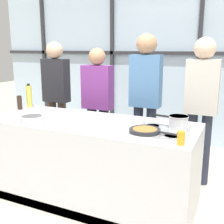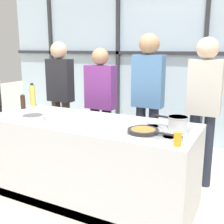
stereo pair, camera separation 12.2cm
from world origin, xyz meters
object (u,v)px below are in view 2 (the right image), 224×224
(saucepan, at_px, (178,122))
(oil_bottle, at_px, (33,95))
(frying_pan, at_px, (144,131))
(pepper_grinder, at_px, (23,101))
(spectator_far_left, at_px, (60,91))
(spectator_far_right, at_px, (204,101))
(mixing_bowl, at_px, (33,118))
(spectator_center_right, at_px, (148,94))
(spectator_center_left, at_px, (101,100))
(juice_glass_near, at_px, (178,139))
(white_plate, at_px, (46,116))

(saucepan, relative_size, oil_bottle, 1.13)
(frying_pan, height_order, pepper_grinder, pepper_grinder)
(spectator_far_left, height_order, oil_bottle, spectator_far_left)
(spectator_far_right, relative_size, mixing_bowl, 6.80)
(spectator_far_left, distance_m, pepper_grinder, 0.73)
(spectator_center_right, distance_m, spectator_far_right, 0.68)
(spectator_center_left, xyz_separation_m, mixing_bowl, (-0.15, -1.16, -0.01))
(juice_glass_near, bearing_deg, spectator_far_right, 90.63)
(frying_pan, height_order, white_plate, frying_pan)
(spectator_center_right, xyz_separation_m, oil_bottle, (-1.37, -0.57, -0.04))
(spectator_center_right, xyz_separation_m, juice_glass_near, (0.69, -1.21, -0.12))
(oil_bottle, bearing_deg, frying_pan, -14.41)
(oil_bottle, xyz_separation_m, juice_glass_near, (2.07, -0.64, -0.09))
(spectator_far_right, distance_m, white_plate, 1.79)
(saucepan, bearing_deg, pepper_grinder, 179.34)
(spectator_center_left, relative_size, white_plate, 7.26)
(spectator_center_right, relative_size, pepper_grinder, 8.84)
(spectator_center_right, relative_size, frying_pan, 3.55)
(oil_bottle, bearing_deg, mixing_bowl, -47.50)
(spectator_center_right, xyz_separation_m, frying_pan, (0.34, -1.01, -0.16))
(spectator_far_right, xyz_separation_m, saucepan, (-0.10, -0.76, -0.09))
(mixing_bowl, bearing_deg, frying_pan, 7.36)
(spectator_center_right, distance_m, oil_bottle, 1.49)
(pepper_grinder, bearing_deg, frying_pan, -9.03)
(pepper_grinder, distance_m, juice_glass_near, 2.13)
(spectator_far_left, relative_size, juice_glass_near, 15.25)
(spectator_far_right, relative_size, saucepan, 5.11)
(spectator_far_right, bearing_deg, oil_bottle, 15.46)
(frying_pan, xyz_separation_m, mixing_bowl, (-1.17, -0.15, 0.02))
(spectator_far_right, height_order, pepper_grinder, spectator_far_right)
(spectator_far_right, xyz_separation_m, juice_glass_near, (0.01, -1.21, -0.09))
(white_plate, xyz_separation_m, pepper_grinder, (-0.54, 0.20, 0.08))
(oil_bottle, relative_size, juice_glass_near, 2.69)
(saucepan, distance_m, pepper_grinder, 1.96)
(spectator_far_left, bearing_deg, pepper_grinder, 88.18)
(saucepan, bearing_deg, mixing_bowl, -164.06)
(mixing_bowl, xyz_separation_m, juice_glass_near, (1.53, -0.05, 0.02))
(saucepan, bearing_deg, juice_glass_near, -75.48)
(spectator_far_right, height_order, frying_pan, spectator_far_right)
(mixing_bowl, relative_size, oil_bottle, 0.85)
(frying_pan, relative_size, white_plate, 2.26)
(spectator_far_left, xyz_separation_m, white_plate, (0.52, -0.94, -0.11))
(spectator_center_right, height_order, juice_glass_near, spectator_center_right)
(frying_pan, distance_m, oil_bottle, 1.77)
(spectator_far_right, relative_size, pepper_grinder, 8.58)
(mixing_bowl, distance_m, pepper_grinder, 0.70)
(white_plate, relative_size, juice_glass_near, 2.00)
(white_plate, bearing_deg, spectator_far_right, 31.60)
(spectator_far_right, height_order, juice_glass_near, spectator_far_right)
(spectator_center_right, relative_size, white_plate, 8.02)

